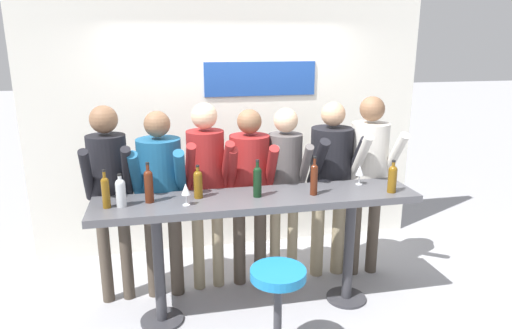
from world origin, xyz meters
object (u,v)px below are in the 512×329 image
person_left (160,186)px  person_center_left (206,176)px  tasting_table (258,215)px  wine_glass_1 (186,190)px  wine_bottle_4 (314,178)px  person_center (250,179)px  person_far_left (109,183)px  wine_bottle_0 (257,180)px  wine_bottle_6 (198,183)px  wine_bottle_5 (106,191)px  bar_stool (278,301)px  wine_bottle_1 (149,184)px  wine_bottle_3 (121,191)px  person_center_right (285,176)px  person_right (331,172)px  person_far_right (369,167)px  wine_bottle_2 (392,178)px  wine_glass_0 (360,171)px

person_left → person_center_left: person_center_left is taller
tasting_table → wine_glass_1: 0.66m
wine_bottle_4 → person_center: bearing=129.3°
person_far_left → person_center_left: 0.84m
wine_bottle_0 → wine_bottle_6: (-0.48, 0.07, -0.01)m
person_center_left → wine_bottle_5: person_center_left is taller
bar_stool → wine_bottle_6: wine_bottle_6 is taller
wine_bottle_0 → wine_bottle_1: wine_bottle_1 is taller
person_center_left → wine_bottle_5: size_ratio=5.84×
person_left → wine_bottle_3: (-0.30, -0.44, 0.12)m
person_center_right → wine_glass_1: 1.11m
wine_bottle_4 → wine_glass_1: 1.05m
person_center_left → wine_bottle_1: (-0.49, -0.44, 0.09)m
person_right → wine_bottle_0: bearing=-148.8°
person_right → person_far_right: bearing=-8.8°
person_right → wine_bottle_6: (-1.31, -0.43, 0.11)m
person_center_right → person_far_right: person_far_right is taller
bar_stool → person_right: bearing=54.7°
wine_bottle_6 → wine_bottle_2: bearing=-7.0°
person_right → wine_bottle_1: (-1.69, -0.45, 0.13)m
bar_stool → wine_bottle_4: bearing=53.3°
wine_glass_1 → person_center_left: bearing=69.3°
wine_bottle_1 → wine_bottle_3: 0.22m
bar_stool → wine_bottle_6: size_ratio=2.71×
bar_stool → person_center_right: size_ratio=0.44×
person_left → wine_bottle_2: size_ratio=6.19×
bar_stool → person_far_right: person_far_right is taller
wine_bottle_0 → wine_bottle_5: bearing=-179.4°
person_far_right → person_center_right: bearing=178.6°
wine_bottle_5 → person_far_right: bearing=10.8°
tasting_table → wine_bottle_6: size_ratio=9.72×
wine_bottle_3 → wine_bottle_4: 1.54m
person_center_right → wine_bottle_0: bearing=-123.7°
person_center → wine_bottle_4: size_ratio=5.19×
wine_bottle_6 → person_center_right: bearing=25.4°
person_far_right → person_center_left: bearing=179.1°
bar_stool → wine_bottle_3: wine_bottle_3 is taller
person_center_left → person_center_right: bearing=-3.9°
wine_bottle_0 → wine_glass_0: bearing=7.9°
person_left → person_center_right: 1.14m
person_center → wine_glass_0: size_ratio=9.65×
person_left → tasting_table: bearing=-24.2°
wine_bottle_0 → wine_bottle_5: 1.18m
person_center_left → wine_bottle_4: size_ratio=5.39×
person_right → wine_glass_0: 0.40m
person_far_right → wine_bottle_4: person_far_right is taller
person_left → person_center_right: size_ratio=1.01×
wine_bottle_1 → bar_stool: bearing=-39.4°
wine_bottle_4 → wine_glass_1: wine_bottle_4 is taller
person_center_left → wine_bottle_6: person_center_left is taller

